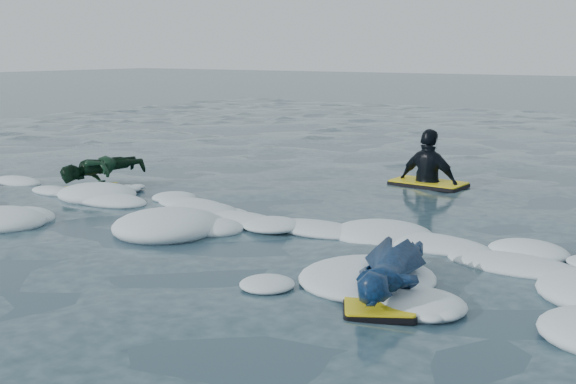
{
  "coord_description": "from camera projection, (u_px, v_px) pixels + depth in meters",
  "views": [
    {
      "loc": [
        5.55,
        -5.73,
        2.17
      ],
      "look_at": [
        0.64,
        1.6,
        0.43
      ],
      "focal_mm": 45.0,
      "sensor_mm": 36.0,
      "label": 1
    }
  ],
  "objects": [
    {
      "name": "foam_band",
      "position": [
        220.0,
        228.0,
        8.96
      ],
      "size": [
        12.0,
        3.1,
        0.3
      ],
      "primitive_type": null,
      "color": "white",
      "rests_on": "ground"
    },
    {
      "name": "waiting_rider_unit",
      "position": [
        428.0,
        184.0,
        11.66
      ],
      "size": [
        1.22,
        0.71,
        1.79
      ],
      "rotation": [
        0.0,
        0.0,
        -0.05
      ],
      "color": "black",
      "rests_on": "ground"
    },
    {
      "name": "ground",
      "position": [
        162.0,
        246.0,
        8.12
      ],
      "size": [
        120.0,
        120.0,
        0.0
      ],
      "primitive_type": "plane",
      "color": "#192D3E",
      "rests_on": "ground"
    },
    {
      "name": "prone_child_unit",
      "position": [
        102.0,
        173.0,
        11.42
      ],
      "size": [
        1.05,
        1.46,
        0.52
      ],
      "rotation": [
        0.0,
        0.0,
        1.08
      ],
      "color": "black",
      "rests_on": "ground"
    },
    {
      "name": "prone_woman_unit",
      "position": [
        389.0,
        272.0,
        6.45
      ],
      "size": [
        1.06,
        1.74,
        0.42
      ],
      "rotation": [
        0.0,
        0.0,
        2.09
      ],
      "color": "black",
      "rests_on": "ground"
    }
  ]
}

